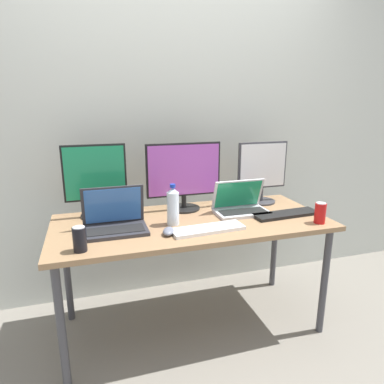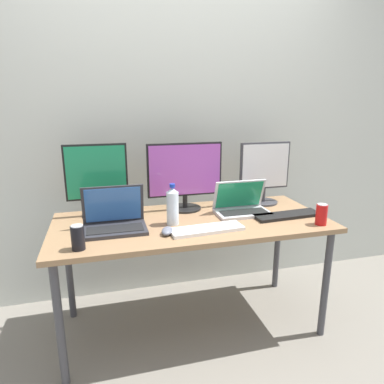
{
  "view_description": "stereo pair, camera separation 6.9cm",
  "coord_description": "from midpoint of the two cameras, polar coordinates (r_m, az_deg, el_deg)",
  "views": [
    {
      "loc": [
        -0.58,
        -1.9,
        1.45
      ],
      "look_at": [
        0.0,
        0.0,
        0.92
      ],
      "focal_mm": 32.0,
      "sensor_mm": 36.0,
      "label": 1
    },
    {
      "loc": [
        -0.51,
        -1.92,
        1.45
      ],
      "look_at": [
        0.0,
        0.0,
        0.92
      ],
      "focal_mm": 32.0,
      "sensor_mm": 36.0,
      "label": 2
    }
  ],
  "objects": [
    {
      "name": "laptop_silver",
      "position": [
        1.99,
        -13.73,
        -4.66
      ],
      "size": [
        0.35,
        0.23,
        0.24
      ],
      "color": "#2D2D33",
      "rests_on": "work_desk"
    },
    {
      "name": "soda_can_near_keyboard",
      "position": [
        2.17,
        19.73,
        -3.31
      ],
      "size": [
        0.07,
        0.07,
        0.13
      ],
      "color": "red",
      "rests_on": "work_desk"
    },
    {
      "name": "soda_can_by_laptop",
      "position": [
        1.77,
        -19.29,
        -7.43
      ],
      "size": [
        0.07,
        0.07,
        0.13
      ],
      "color": "black",
      "rests_on": "work_desk"
    },
    {
      "name": "keyboard_aux",
      "position": [
        1.94,
        1.66,
        -6.2
      ],
      "size": [
        0.43,
        0.16,
        0.02
      ],
      "primitive_type": "cube",
      "rotation": [
        0.0,
        0.0,
        0.07
      ],
      "color": "white",
      "rests_on": "work_desk"
    },
    {
      "name": "water_bottle",
      "position": [
        2.01,
        -4.17,
        -2.38
      ],
      "size": [
        0.07,
        0.07,
        0.25
      ],
      "color": "silver",
      "rests_on": "work_desk"
    },
    {
      "name": "laptop_secondary",
      "position": [
        2.25,
        7.19,
        -2.19
      ],
      "size": [
        0.34,
        0.21,
        0.22
      ],
      "color": "silver",
      "rests_on": "work_desk"
    },
    {
      "name": "monitor_right",
      "position": [
        2.47,
        10.82,
        3.41
      ],
      "size": [
        0.37,
        0.21,
        0.43
      ],
      "color": "#38383D",
      "rests_on": "work_desk"
    },
    {
      "name": "keyboard_main",
      "position": [
        2.26,
        14.58,
        -3.6
      ],
      "size": [
        0.44,
        0.15,
        0.02
      ],
      "primitive_type": "cube",
      "rotation": [
        0.0,
        0.0,
        0.06
      ],
      "color": "black",
      "rests_on": "work_desk"
    },
    {
      "name": "wall_back",
      "position": [
        2.56,
        -4.72,
        11.57
      ],
      "size": [
        7.0,
        0.08,
        2.6
      ],
      "primitive_type": "cube",
      "color": "silver",
      "rests_on": "ground"
    },
    {
      "name": "mouse_by_keyboard",
      "position": [
        1.9,
        -4.97,
        -6.54
      ],
      "size": [
        0.09,
        0.12,
        0.04
      ],
      "primitive_type": "ellipsoid",
      "rotation": [
        0.0,
        0.0,
        -0.34
      ],
      "color": "slate",
      "rests_on": "work_desk"
    },
    {
      "name": "ground_plane",
      "position": [
        2.46,
        -0.86,
        -21.17
      ],
      "size": [
        16.0,
        16.0,
        0.0
      ],
      "primitive_type": "plane",
      "color": "gray"
    },
    {
      "name": "monitor_left",
      "position": [
        2.2,
        -16.67,
        1.99
      ],
      "size": [
        0.38,
        0.21,
        0.46
      ],
      "color": "black",
      "rests_on": "work_desk"
    },
    {
      "name": "work_desk",
      "position": [
        2.13,
        -0.93,
        -6.34
      ],
      "size": [
        1.67,
        0.73,
        0.74
      ],
      "color": "#424247",
      "rests_on": "ground"
    },
    {
      "name": "monitor_center",
      "position": [
        2.26,
        -2.25,
        2.92
      ],
      "size": [
        0.5,
        0.21,
        0.45
      ],
      "color": "black",
      "rests_on": "work_desk"
    }
  ]
}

